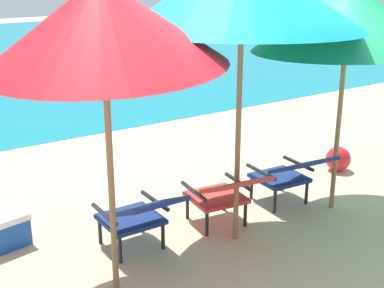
# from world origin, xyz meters

# --- Properties ---
(ground_plane) EXTENTS (40.00, 40.00, 0.00)m
(ground_plane) POSITION_xyz_m (0.00, 4.00, 0.00)
(ground_plane) COLOR #CCB78E
(lounge_chair_left) EXTENTS (0.55, 0.88, 0.68)m
(lounge_chair_left) POSITION_xyz_m (-0.91, 0.01, 0.40)
(lounge_chair_left) COLOR navy
(lounge_chair_left) RESTS_ON ground_plane
(lounge_chair_center) EXTENTS (0.63, 0.93, 0.68)m
(lounge_chair_center) POSITION_xyz_m (0.02, -0.03, 0.40)
(lounge_chair_center) COLOR red
(lounge_chair_center) RESTS_ON ground_plane
(lounge_chair_right) EXTENTS (0.59, 0.91, 0.68)m
(lounge_chair_right) POSITION_xyz_m (0.92, 0.00, 0.40)
(lounge_chair_right) COLOR navy
(lounge_chair_right) RESTS_ON ground_plane
(beach_umbrella_left) EXTENTS (2.43, 2.42, 2.49)m
(beach_umbrella_left) POSITION_xyz_m (-1.33, -0.35, 2.13)
(beach_umbrella_left) COLOR olive
(beach_umbrella_left) RESTS_ON ground_plane
(beach_umbrella_right) EXTENTS (2.69, 2.70, 2.40)m
(beach_umbrella_right) POSITION_xyz_m (1.30, -0.27, 2.04)
(beach_umbrella_right) COLOR olive
(beach_umbrella_right) RESTS_ON ground_plane
(beach_ball) EXTENTS (0.32, 0.32, 0.32)m
(beach_ball) POSITION_xyz_m (2.21, 0.45, 0.16)
(beach_ball) COLOR red
(beach_ball) RESTS_ON ground_plane
(cooler_box) EXTENTS (0.52, 0.40, 0.32)m
(cooler_box) POSITION_xyz_m (-1.92, 0.84, 0.16)
(cooler_box) COLOR #194CA5
(cooler_box) RESTS_ON ground_plane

